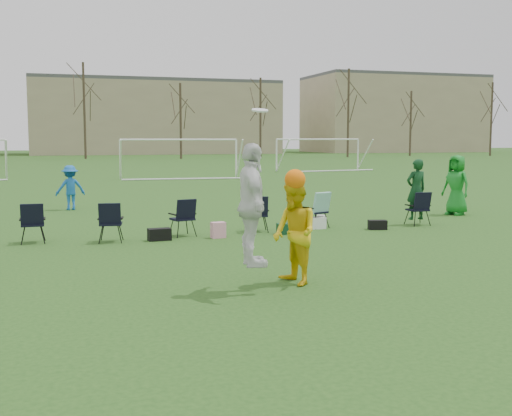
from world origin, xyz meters
name	(u,v)px	position (x,y,z in m)	size (l,w,h in m)	color
ground	(321,319)	(0.00, 0.00, 0.00)	(260.00, 260.00, 0.00)	#214B17
fielder_blue	(70,188)	(-2.99, 15.22, 0.78)	(1.01, 0.58, 1.56)	#175CB1
fielder_green_far	(456,185)	(9.03, 9.95, 0.98)	(0.96, 0.62, 1.96)	#157B22
center_contest	(273,218)	(-0.03, 1.94, 1.19)	(1.57, 1.44, 2.99)	white
sideline_setup	(267,212)	(1.89, 8.12, 0.55)	(11.15, 1.65, 1.91)	#0F3A1B
goal_mid	(179,147)	(4.00, 32.00, 1.92)	(7.40, 0.63, 2.46)	white
goal_right	(319,146)	(16.00, 38.00, 1.92)	(7.35, 1.14, 2.46)	white
tree_line	(87,116)	(0.24, 69.85, 5.09)	(110.28, 3.28, 11.40)	#382B21
building_row	(121,116)	(6.73, 96.00, 5.99)	(126.00, 16.00, 13.00)	tan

